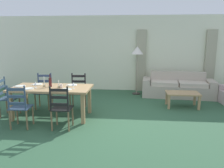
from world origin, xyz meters
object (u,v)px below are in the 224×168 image
(dining_chair_near_right, at_px, (61,108))
(coffee_table, at_px, (183,95))
(dining_table, at_px, (51,91))
(wine_bottle, at_px, (50,82))
(dining_chair_far_right, at_px, (78,91))
(dining_chair_head_west, at_px, (7,97))
(coffee_cup_primary, at_px, (61,86))
(couch, at_px, (178,88))
(standing_lamp, at_px, (137,53))
(wine_glass_near_right, at_px, (73,84))
(dining_chair_near_left, at_px, (20,107))
(dining_chair_far_left, at_px, (44,91))
(wine_glass_near_left, at_px, (35,83))

(dining_chair_near_right, bearing_deg, coffee_table, 32.89)
(dining_table, xyz_separation_m, wine_bottle, (-0.04, 0.04, 0.20))
(dining_chair_far_right, distance_m, wine_bottle, 0.96)
(dining_chair_head_west, bearing_deg, coffee_cup_primary, -1.21)
(dining_table, height_order, dining_chair_near_right, dining_chair_near_right)
(wine_bottle, bearing_deg, dining_chair_near_right, -56.87)
(couch, distance_m, standing_lamp, 1.77)
(couch, relative_size, standing_lamp, 1.43)
(wine_glass_near_right, height_order, coffee_cup_primary, wine_glass_near_right)
(dining_chair_near_left, height_order, coffee_table, dining_chair_near_left)
(dining_chair_near_right, xyz_separation_m, coffee_cup_primary, (-0.21, 0.69, 0.32))
(dining_chair_near_right, distance_m, coffee_table, 3.43)
(wine_bottle, distance_m, couch, 4.21)
(wine_glass_near_right, height_order, couch, wine_glass_near_right)
(dining_chair_far_left, height_order, dining_chair_far_right, same)
(wine_glass_near_left, relative_size, wine_glass_near_right, 1.00)
(wine_glass_near_right, relative_size, coffee_cup_primary, 1.79)
(wine_glass_near_right, bearing_deg, coffee_table, 24.32)
(dining_chair_near_left, height_order, standing_lamp, standing_lamp)
(wine_glass_near_left, xyz_separation_m, standing_lamp, (2.41, 2.67, 0.55))
(dining_chair_far_left, relative_size, coffee_table, 1.07)
(dining_chair_far_right, height_order, wine_glass_near_left, dining_chair_far_right)
(dining_chair_near_right, relative_size, wine_glass_near_right, 5.96)
(dining_table, bearing_deg, coffee_cup_primary, -9.47)
(dining_chair_far_left, bearing_deg, couch, 22.51)
(dining_table, bearing_deg, wine_glass_near_right, -11.90)
(dining_chair_near_right, relative_size, wine_glass_near_left, 5.96)
(dining_chair_far_left, distance_m, standing_lamp, 3.28)
(dining_chair_near_right, relative_size, couch, 0.41)
(dining_chair_near_right, height_order, coffee_table, dining_chair_near_right)
(dining_chair_near_right, xyz_separation_m, standing_lamp, (1.62, 3.26, 0.93))
(dining_chair_near_left, relative_size, couch, 0.41)
(dining_chair_head_west, xyz_separation_m, wine_bottle, (1.11, 0.05, 0.39))
(wine_bottle, relative_size, wine_glass_near_left, 1.96)
(dining_table, distance_m, dining_chair_near_right, 0.89)
(coffee_cup_primary, distance_m, coffee_table, 3.33)
(wine_bottle, xyz_separation_m, wine_glass_near_left, (-0.29, -0.18, -0.01))
(dining_chair_head_west, height_order, wine_glass_near_right, dining_chair_head_west)
(wine_glass_near_right, bearing_deg, dining_table, 168.10)
(dining_table, height_order, wine_glass_near_left, wine_glass_near_left)
(wine_bottle, bearing_deg, wine_glass_near_right, -14.73)
(dining_chair_far_right, bearing_deg, wine_glass_near_left, -131.66)
(dining_table, xyz_separation_m, wine_glass_near_right, (0.58, -0.12, 0.20))
(dining_chair_head_west, bearing_deg, couch, 27.25)
(dining_chair_far_right, relative_size, wine_bottle, 3.04)
(wine_glass_near_left, bearing_deg, coffee_table, 19.06)
(wine_bottle, bearing_deg, standing_lamp, 49.61)
(standing_lamp, bearing_deg, dining_chair_near_left, -127.50)
(dining_chair_near_left, xyz_separation_m, coffee_cup_primary, (0.69, 0.70, 0.32))
(coffee_cup_primary, bearing_deg, couch, 36.94)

